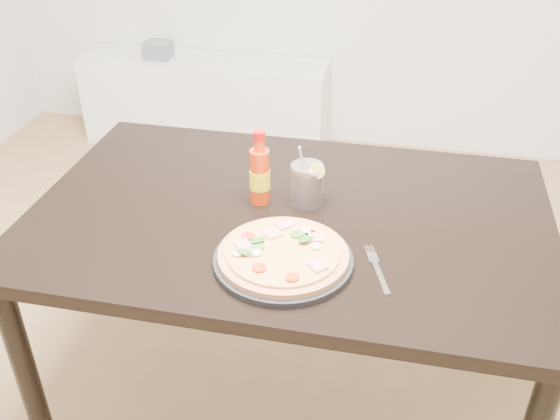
% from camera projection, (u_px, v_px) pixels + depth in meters
% --- Properties ---
extents(dining_table, '(1.40, 0.90, 0.75)m').
position_uv_depth(dining_table, '(289.00, 237.00, 1.73)').
color(dining_table, black).
rests_on(dining_table, ground).
extents(plate, '(0.34, 0.34, 0.02)m').
position_uv_depth(plate, '(283.00, 260.00, 1.49)').
color(plate, black).
rests_on(plate, dining_table).
extents(pizza, '(0.31, 0.31, 0.03)m').
position_uv_depth(pizza, '(283.00, 253.00, 1.48)').
color(pizza, tan).
rests_on(pizza, plate).
extents(hot_sauce_bottle, '(0.07, 0.07, 0.21)m').
position_uv_depth(hot_sauce_bottle, '(260.00, 175.00, 1.69)').
color(hot_sauce_bottle, red).
rests_on(hot_sauce_bottle, dining_table).
extents(cola_cup, '(0.10, 0.09, 0.18)m').
position_uv_depth(cola_cup, '(307.00, 185.00, 1.70)').
color(cola_cup, black).
rests_on(cola_cup, dining_table).
extents(fork, '(0.08, 0.18, 0.00)m').
position_uv_depth(fork, '(377.00, 268.00, 1.48)').
color(fork, silver).
rests_on(fork, dining_table).
extents(media_console, '(1.40, 0.34, 0.50)m').
position_uv_depth(media_console, '(206.00, 102.00, 3.62)').
color(media_console, white).
rests_on(media_console, ground).
extents(cd_stack, '(0.14, 0.12, 0.09)m').
position_uv_depth(cd_stack, '(158.00, 50.00, 3.48)').
color(cd_stack, slate).
rests_on(cd_stack, media_console).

